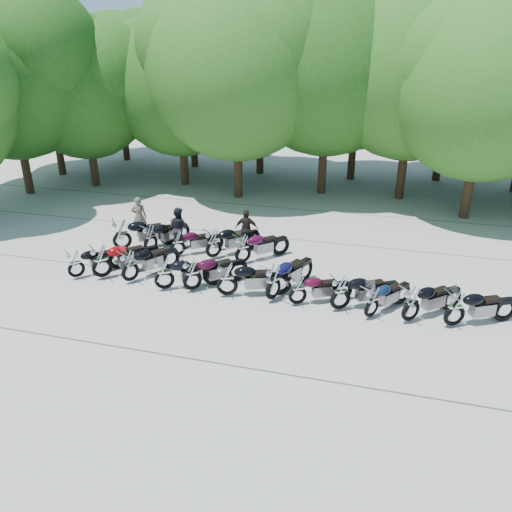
% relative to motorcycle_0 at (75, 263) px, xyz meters
% --- Properties ---
extents(ground, '(90.00, 90.00, 0.00)m').
position_rel_motorcycle_0_xyz_m(ground, '(6.16, -0.42, -0.59)').
color(ground, '#A8A198').
rests_on(ground, ground).
extents(tree_0, '(7.50, 7.50, 9.21)m').
position_rel_motorcycle_0_xyz_m(tree_0, '(-9.26, 12.56, 4.87)').
color(tree_0, '#3A2614').
rests_on(tree_0, ground).
extents(tree_1, '(6.97, 6.97, 8.55)m').
position_rel_motorcycle_0_xyz_m(tree_1, '(-5.89, 10.81, 4.48)').
color(tree_1, '#3A2614').
rests_on(tree_1, ground).
extents(tree_2, '(7.31, 7.31, 8.97)m').
position_rel_motorcycle_0_xyz_m(tree_2, '(-1.10, 12.42, 4.72)').
color(tree_2, '#3A2614').
rests_on(tree_2, ground).
extents(tree_3, '(8.70, 8.70, 10.67)m').
position_rel_motorcycle_0_xyz_m(tree_3, '(2.58, 10.82, 5.73)').
color(tree_3, '#3A2614').
rests_on(tree_3, ground).
extents(tree_4, '(9.13, 9.13, 11.20)m').
position_rel_motorcycle_0_xyz_m(tree_4, '(6.69, 12.67, 6.05)').
color(tree_4, '#3A2614').
rests_on(tree_4, ground).
extents(tree_5, '(9.04, 9.04, 11.10)m').
position_rel_motorcycle_0_xyz_m(tree_5, '(10.77, 12.78, 5.99)').
color(tree_5, '#3A2614').
rests_on(tree_5, ground).
extents(tree_6, '(8.00, 8.00, 9.82)m').
position_rel_motorcycle_0_xyz_m(tree_6, '(13.71, 10.39, 5.23)').
color(tree_6, '#3A2614').
rests_on(tree_6, ground).
extents(tree_9, '(7.59, 7.59, 9.32)m').
position_rel_motorcycle_0_xyz_m(tree_9, '(-7.38, 17.16, 4.93)').
color(tree_9, '#3A2614').
rests_on(tree_9, ground).
extents(tree_10, '(7.78, 7.78, 9.55)m').
position_rel_motorcycle_0_xyz_m(tree_10, '(-2.14, 16.55, 5.07)').
color(tree_10, '#3A2614').
rests_on(tree_10, ground).
extents(tree_11, '(7.56, 7.56, 9.28)m').
position_rel_motorcycle_0_xyz_m(tree_11, '(2.39, 16.00, 4.91)').
color(tree_11, '#3A2614').
rests_on(tree_11, ground).
extents(tree_12, '(7.88, 7.88, 9.67)m').
position_rel_motorcycle_0_xyz_m(tree_12, '(7.96, 16.04, 5.14)').
color(tree_12, '#3A2614').
rests_on(tree_12, ground).
extents(tree_13, '(8.31, 8.31, 10.20)m').
position_rel_motorcycle_0_xyz_m(tree_13, '(12.85, 17.05, 5.45)').
color(tree_13, '#3A2614').
rests_on(tree_13, ground).
extents(tree_17, '(8.31, 8.31, 10.20)m').
position_rel_motorcycle_0_xyz_m(tree_17, '(-8.53, 8.58, 5.45)').
color(tree_17, '#3A2614').
rests_on(tree_17, ground).
extents(motorcycle_0, '(1.81, 2.00, 1.17)m').
position_rel_motorcycle_0_xyz_m(motorcycle_0, '(0.00, 0.00, 0.00)').
color(motorcycle_0, black).
rests_on(motorcycle_0, ground).
extents(motorcycle_1, '(2.23, 2.33, 1.40)m').
position_rel_motorcycle_0_xyz_m(motorcycle_1, '(0.88, 0.22, 0.11)').
color(motorcycle_1, '#7E0407').
rests_on(motorcycle_1, ground).
extents(motorcycle_2, '(1.78, 2.35, 1.31)m').
position_rel_motorcycle_0_xyz_m(motorcycle_2, '(1.95, 0.22, 0.07)').
color(motorcycle_2, black).
rests_on(motorcycle_2, ground).
extents(motorcycle_3, '(2.35, 1.73, 1.30)m').
position_rel_motorcycle_0_xyz_m(motorcycle_3, '(3.33, -0.04, 0.06)').
color(motorcycle_3, black).
rests_on(motorcycle_3, ground).
extents(motorcycle_4, '(2.14, 2.13, 1.31)m').
position_rel_motorcycle_0_xyz_m(motorcycle_4, '(4.25, 0.14, 0.07)').
color(motorcycle_4, '#32061B').
rests_on(motorcycle_4, ground).
extents(motorcycle_5, '(2.48, 1.52, 1.34)m').
position_rel_motorcycle_0_xyz_m(motorcycle_5, '(5.47, 0.07, 0.08)').
color(motorcycle_5, black).
rests_on(motorcycle_5, ground).
extents(motorcycle_6, '(1.70, 2.58, 1.41)m').
position_rel_motorcycle_0_xyz_m(motorcycle_6, '(6.95, 0.22, 0.12)').
color(motorcycle_6, '#0D0C37').
rests_on(motorcycle_6, ground).
extents(motorcycle_7, '(2.10, 1.51, 1.16)m').
position_rel_motorcycle_0_xyz_m(motorcycle_7, '(7.76, 0.11, -0.01)').
color(motorcycle_7, '#3D081B').
rests_on(motorcycle_7, ground).
extents(motorcycle_8, '(2.36, 1.80, 1.31)m').
position_rel_motorcycle_0_xyz_m(motorcycle_8, '(9.07, 0.11, 0.07)').
color(motorcycle_8, black).
rests_on(motorcycle_8, ground).
extents(motorcycle_9, '(1.75, 2.05, 1.18)m').
position_rel_motorcycle_0_xyz_m(motorcycle_9, '(10.02, -0.08, 0.00)').
color(motorcycle_9, black).
rests_on(motorcycle_9, ground).
extents(motorcycle_10, '(2.16, 2.07, 1.30)m').
position_rel_motorcycle_0_xyz_m(motorcycle_10, '(11.13, -0.03, 0.06)').
color(motorcycle_10, black).
rests_on(motorcycle_10, ground).
extents(motorcycle_11, '(2.36, 1.68, 1.30)m').
position_rel_motorcycle_0_xyz_m(motorcycle_11, '(12.34, 0.01, 0.06)').
color(motorcycle_11, black).
rests_on(motorcycle_11, ground).
extents(motorcycle_12, '(2.55, 2.09, 1.45)m').
position_rel_motorcycle_0_xyz_m(motorcycle_12, '(0.31, 2.66, 0.14)').
color(motorcycle_12, black).
rests_on(motorcycle_12, ground).
extents(motorcycle_13, '(1.61, 2.30, 1.26)m').
position_rel_motorcycle_0_xyz_m(motorcycle_13, '(1.44, 2.82, 0.04)').
color(motorcycle_13, black).
rests_on(motorcycle_13, ground).
extents(motorcycle_14, '(2.04, 1.74, 1.17)m').
position_rel_motorcycle_0_xyz_m(motorcycle_14, '(2.64, 2.68, -0.00)').
color(motorcycle_14, black).
rests_on(motorcycle_14, ground).
extents(motorcycle_15, '(2.13, 2.27, 1.35)m').
position_rel_motorcycle_0_xyz_m(motorcycle_15, '(4.03, 2.84, 0.09)').
color(motorcycle_15, black).
rests_on(motorcycle_15, ground).
extents(motorcycle_16, '(2.11, 2.11, 1.29)m').
position_rel_motorcycle_0_xyz_m(motorcycle_16, '(5.23, 2.68, 0.06)').
color(motorcycle_16, '#3F0829').
rests_on(motorcycle_16, ground).
extents(rider_0, '(0.72, 0.58, 1.71)m').
position_rel_motorcycle_0_xyz_m(rider_0, '(0.23, 4.31, 0.27)').
color(rider_0, brown).
rests_on(rider_0, ground).
extents(rider_1, '(0.93, 0.80, 1.67)m').
position_rel_motorcycle_0_xyz_m(rider_1, '(2.31, 3.56, 0.25)').
color(rider_1, black).
rests_on(rider_1, ground).
extents(rider_2, '(0.98, 0.50, 1.61)m').
position_rel_motorcycle_0_xyz_m(rider_2, '(4.94, 4.18, 0.22)').
color(rider_2, black).
rests_on(rider_2, ground).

